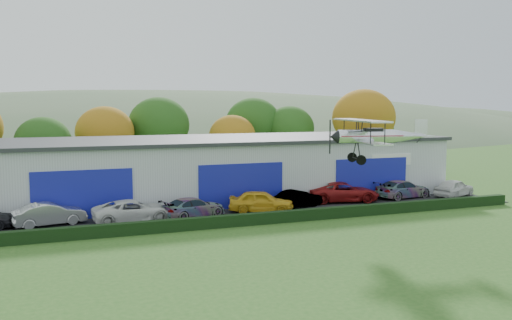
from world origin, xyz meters
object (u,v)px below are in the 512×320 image
object	(u,v)px
hangar	(220,167)
biplane	(374,135)
car_6	(343,192)
car_4	(261,201)
car_3	(193,207)
car_1	(49,214)
car_7	(403,189)
car_8	(454,188)
car_5	(298,199)
car_2	(133,211)

from	to	relation	value
hangar	biplane	distance (m)	17.84
car_6	biplane	distance (m)	12.14
car_4	hangar	bearing A→B (deg)	28.46
car_3	car_4	world-z (taller)	car_4
car_1	car_6	world-z (taller)	car_6
car_1	car_3	world-z (taller)	car_1
hangar	car_7	bearing A→B (deg)	-23.98
car_8	car_4	bearing A→B (deg)	69.21
car_5	car_7	bearing A→B (deg)	-105.44
car_2	car_8	bearing A→B (deg)	-94.02
car_3	car_1	bearing A→B (deg)	67.04
car_1	car_7	distance (m)	29.14
car_4	car_6	bearing A→B (deg)	-55.34
car_4	car_7	world-z (taller)	car_4
car_4	car_6	world-z (taller)	car_4
hangar	car_2	world-z (taller)	hangar
car_3	biplane	xyz separation A→B (m)	(9.73, -8.58, 5.57)
car_3	car_7	size ratio (longest dim) A/B	0.92
hangar	car_2	xyz separation A→B (m)	(-8.76, -8.18, -1.83)
car_1	car_8	size ratio (longest dim) A/B	1.03
hangar	car_2	bearing A→B (deg)	-136.95
car_4	car_2	bearing A→B (deg)	112.47
hangar	car_3	xyz separation A→B (m)	(-4.40, -8.05, -1.89)
car_6	hangar	bearing A→B (deg)	67.62
car_1	car_8	xyz separation A→B (m)	(33.81, -0.28, 0.01)
hangar	car_6	distance (m)	11.20
hangar	car_8	bearing A→B (deg)	-21.38
car_4	car_5	xyz separation A→B (m)	(3.41, 0.72, -0.13)
car_1	car_3	bearing A→B (deg)	-106.64
car_5	car_3	bearing A→B (deg)	73.91
car_4	car_7	bearing A→B (deg)	-61.19
hangar	car_6	world-z (taller)	hangar
car_4	car_1	bearing A→B (deg)	109.41
car_1	car_3	xyz separation A→B (m)	(9.85, -0.68, -0.07)
car_1	car_2	distance (m)	5.56
hangar	car_4	bearing A→B (deg)	-83.99
car_5	car_7	xyz separation A→B (m)	(10.61, 0.84, 0.07)
car_7	car_8	xyz separation A→B (m)	(4.67, -1.04, 0.01)
car_2	car_4	distance (m)	9.62
hangar	car_2	size ratio (longest dim) A/B	7.27
hangar	car_2	distance (m)	12.12
car_4	car_5	world-z (taller)	car_4
hangar	car_5	distance (m)	8.80
car_4	car_6	distance (m)	8.33
car_5	car_8	distance (m)	15.28
car_2	car_4	bearing A→B (deg)	-95.06
car_7	biplane	bearing A→B (deg)	127.94
car_4	car_8	size ratio (longest dim) A/B	1.06
car_5	car_2	bearing A→B (deg)	73.19
car_3	car_7	bearing A→B (deg)	-104.78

